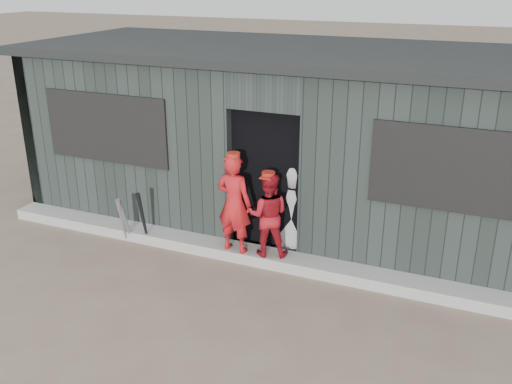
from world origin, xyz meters
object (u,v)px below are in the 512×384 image
at_px(bat_left, 125,221).
at_px(player_grey_back, 294,208).
at_px(player_red_left, 234,204).
at_px(bat_right, 143,218).
at_px(bat_mid, 122,220).
at_px(player_red_right, 268,215).
at_px(dugout, 299,137).

height_order(bat_left, player_grey_back, player_grey_back).
relative_size(player_red_left, player_grey_back, 1.03).
xyz_separation_m(bat_right, player_grey_back, (2.00, 0.66, 0.22)).
height_order(bat_mid, bat_right, bat_right).
height_order(bat_left, player_red_right, player_red_right).
xyz_separation_m(bat_left, player_grey_back, (2.27, 0.69, 0.30)).
relative_size(bat_left, player_red_right, 0.64).
relative_size(bat_right, player_red_right, 0.78).
distance_m(player_grey_back, dugout, 1.43).
bearing_deg(bat_right, dugout, 49.08).
distance_m(bat_mid, bat_right, 0.32).
distance_m(bat_left, player_grey_back, 2.39).
relative_size(player_red_right, dugout, 0.14).
xyz_separation_m(player_red_right, player_grey_back, (0.19, 0.48, -0.06)).
distance_m(bat_mid, player_red_left, 1.73).
bearing_deg(bat_mid, player_red_left, 5.92).
bearing_deg(player_red_right, bat_right, -10.26).
relative_size(bat_left, dugout, 0.09).
bearing_deg(player_grey_back, player_red_right, 64.71).
xyz_separation_m(bat_right, dugout, (1.64, 1.89, 0.86)).
xyz_separation_m(bat_mid, bat_right, (0.31, 0.05, 0.06)).
bearing_deg(player_red_left, player_grey_back, -134.70).
bearing_deg(bat_right, player_grey_back, 18.34).
distance_m(player_red_left, player_grey_back, 0.86).
height_order(bat_mid, player_red_left, player_red_left).
height_order(player_red_right, dugout, dugout).
bearing_deg(bat_right, bat_left, -173.81).
bearing_deg(bat_right, player_red_right, 5.78).
xyz_separation_m(player_red_left, player_grey_back, (0.64, 0.54, -0.17)).
xyz_separation_m(player_red_left, dugout, (0.28, 1.77, 0.47)).
bearing_deg(player_grey_back, bat_mid, 13.68).
bearing_deg(player_red_right, bat_left, -10.21).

